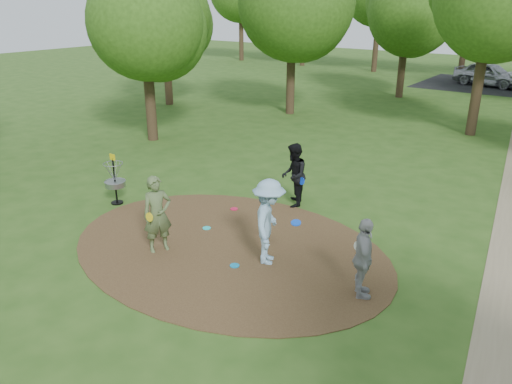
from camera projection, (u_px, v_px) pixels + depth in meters
The scene contains 12 objects.
ground at pixel (228, 248), 12.31m from camera, with size 100.00×100.00×0.00m, color #2D5119.
dirt_clearing at pixel (228, 247), 12.31m from camera, with size 8.40×8.40×0.02m, color #47301C.
player_observer_with_disc at pixel (157, 215), 11.85m from camera, with size 0.72×0.83×1.90m.
player_throwing_with_disc at pixel (269, 222), 11.29m from camera, with size 1.48×1.51×2.03m.
player_walking_with_disc at pixel (294, 175), 14.52m from camera, with size 1.06×1.14×1.88m.
player_waiting_with_disc at pixel (363, 259), 10.01m from camera, with size 0.87×1.09×1.74m.
disc_ground_cyan at pixel (207, 228), 13.30m from camera, with size 0.22×0.22×0.02m, color #1CDAE2.
disc_ground_blue at pixel (235, 266), 11.43m from camera, with size 0.22×0.22×0.02m, color #0B8AC8.
disc_ground_red at pixel (234, 209), 14.51m from camera, with size 0.22×0.22×0.02m, color #E41647.
car_left at pixel (489, 74), 34.77m from camera, with size 1.91×4.75×1.62m, color #97989E.
disc_golf_basket at pixel (114, 176), 14.68m from camera, with size 0.63×0.63×1.54m.
tree_ring at pixel (462, 17), 16.89m from camera, with size 37.62×45.44×8.97m.
Camera 1 is at (6.99, -8.49, 5.75)m, focal length 35.00 mm.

